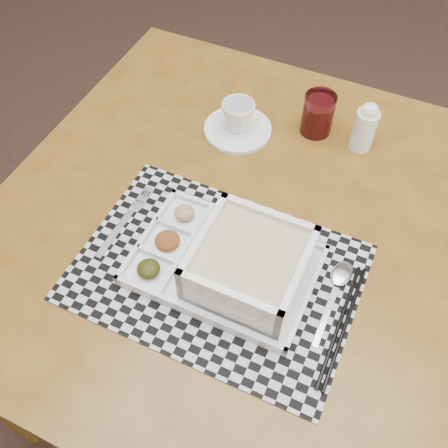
% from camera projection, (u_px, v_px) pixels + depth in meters
% --- Properties ---
extents(floor, '(5.00, 5.00, 0.00)m').
position_uv_depth(floor, '(245.00, 379.00, 1.52)').
color(floor, black).
rests_on(floor, ground).
extents(dining_table, '(1.10, 1.10, 0.74)m').
position_uv_depth(dining_table, '(246.00, 242.00, 1.02)').
color(dining_table, '#4F320E').
rests_on(dining_table, ground).
extents(placemat, '(0.53, 0.41, 0.00)m').
position_uv_depth(placemat, '(217.00, 272.00, 0.89)').
color(placemat, '#A7A6AD').
rests_on(placemat, dining_table).
extents(serving_tray, '(0.34, 0.26, 0.09)m').
position_uv_depth(serving_tray, '(241.00, 265.00, 0.86)').
color(serving_tray, silver).
rests_on(serving_tray, placemat).
extents(fork, '(0.04, 0.19, 0.00)m').
position_uv_depth(fork, '(127.00, 220.00, 0.96)').
color(fork, '#BBBBC2').
rests_on(fork, placemat).
extents(spoon, '(0.04, 0.18, 0.01)m').
position_uv_depth(spoon, '(339.00, 280.00, 0.88)').
color(spoon, '#BBBBC2').
rests_on(spoon, placemat).
extents(chopsticks, '(0.05, 0.24, 0.01)m').
position_uv_depth(chopsticks, '(342.00, 325.00, 0.82)').
color(chopsticks, black).
rests_on(chopsticks, placemat).
extents(saucer, '(0.15, 0.15, 0.01)m').
position_uv_depth(saucer, '(238.00, 129.00, 1.10)').
color(saucer, silver).
rests_on(saucer, dining_table).
extents(cup, '(0.07, 0.07, 0.07)m').
position_uv_depth(cup, '(238.00, 116.00, 1.07)').
color(cup, silver).
rests_on(cup, saucer).
extents(juice_glass, '(0.07, 0.07, 0.09)m').
position_uv_depth(juice_glass, '(318.00, 115.00, 1.07)').
color(juice_glass, white).
rests_on(juice_glass, dining_table).
extents(creamer_bottle, '(0.05, 0.05, 0.12)m').
position_uv_depth(creamer_bottle, '(365.00, 127.00, 1.04)').
color(creamer_bottle, silver).
rests_on(creamer_bottle, dining_table).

